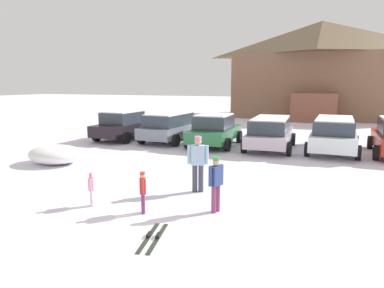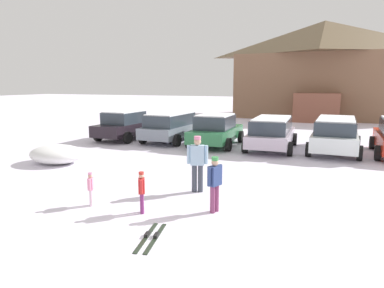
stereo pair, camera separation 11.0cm
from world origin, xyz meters
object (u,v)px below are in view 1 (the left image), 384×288
Objects in this scene: parked_grey_wagon at (169,126)px; skier_teen_in_navy_coat at (216,181)px; parked_silver_wagon at (270,132)px; parked_green_coupe at (215,130)px; skier_child_in_red_jacket at (143,190)px; skier_adult_in_blue_parka at (198,161)px; parked_black_sedan at (124,125)px; pair_of_skis at (153,237)px; plowed_snow_pile at (56,154)px; skier_child_in_pink_snowsuit at (91,187)px; ski_lodge at (320,69)px; parked_white_suv at (334,134)px.

skier_teen_in_navy_coat is (5.55, -9.21, -0.07)m from parked_grey_wagon.
parked_grey_wagon is 5.54m from parked_silver_wagon.
parked_green_coupe reaches higher than parked_grey_wagon.
skier_adult_in_blue_parka is at bearing 72.25° from skier_child_in_red_jacket.
parked_black_sedan is 4.20× the size of skier_child_in_red_jacket.
plowed_snow_pile is at bearing 145.75° from pair_of_skis.
parked_black_sedan reaches higher than parked_grey_wagon.
skier_teen_in_navy_coat is 1.69m from skier_adult_in_blue_parka.
pair_of_skis is (2.38, -1.12, -0.48)m from skier_child_in_pink_snowsuit.
parked_silver_wagon is 9.87m from skier_child_in_red_jacket.
parked_green_coupe is 11.03m from pair_of_skis.
skier_teen_in_navy_coat is 1.58× the size of skier_child_in_pink_snowsuit.
plowed_snow_pile is (-2.01, -6.46, -0.50)m from parked_grey_wagon.
plowed_snow_pile is (-5.92, 3.47, -0.22)m from skier_child_in_red_jacket.
parked_grey_wagon is (-7.26, -18.32, -3.67)m from ski_lodge.
parked_white_suv is 11.68m from skier_child_in_pink_snowsuit.
parked_black_sedan reaches higher than parked_green_coupe.
skier_teen_in_navy_coat is (2.84, -8.93, -0.03)m from parked_green_coupe.
ski_lodge is 15.09× the size of skier_child_in_red_jacket.
parked_green_coupe reaches higher than parked_silver_wagon.
skier_child_in_pink_snowsuit is at bearing -135.53° from skier_adult_in_blue_parka.
parked_green_coupe is 2.94× the size of pair_of_skis.
skier_teen_in_navy_coat is at bearing -54.47° from skier_adult_in_blue_parka.
pair_of_skis is 0.64× the size of plowed_snow_pile.
skier_child_in_pink_snowsuit is at bearing -76.43° from parked_grey_wagon.
skier_teen_in_navy_coat is 8.06m from plowed_snow_pile.
skier_teen_in_navy_coat is at bearing 13.60° from skier_child_in_pink_snowsuit.
parked_grey_wagon is at bearing 120.26° from skier_adult_in_blue_parka.
parked_grey_wagon is 10.76m from skier_teen_in_navy_coat.
parked_silver_wagon is 5.19× the size of skier_child_in_pink_snowsuit.
parked_silver_wagon reaches higher than skier_child_in_red_jacket.
skier_child_in_red_jacket is at bearing -55.60° from parked_black_sedan.
parked_black_sedan is 10.64m from skier_adult_in_blue_parka.
parked_white_suv is (2.87, 0.24, 0.03)m from parked_silver_wagon.
skier_adult_in_blue_parka is (4.58, -7.84, 0.08)m from parked_grey_wagon.
parked_grey_wagon is at bearing 3.38° from parked_black_sedan.
ski_lodge is 17.71× the size of skier_child_in_pink_snowsuit.
parked_grey_wagon is 2.52× the size of skier_adult_in_blue_parka.
parked_green_coupe reaches higher than skier_teen_in_navy_coat.
skier_adult_in_blue_parka reaches higher than parked_green_coupe.
pair_of_skis is at bearing -79.17° from parked_green_coupe.
parked_green_coupe is at bearing -176.76° from parked_white_suv.
skier_teen_in_navy_coat reaches higher than skier_child_in_red_jacket.
parked_green_coupe is 9.37m from skier_teen_in_navy_coat.
ski_lodge reaches higher than skier_child_in_red_jacket.
plowed_snow_pile is (-7.55, -6.26, -0.48)m from parked_silver_wagon.
parked_black_sedan is 4.93× the size of skier_child_in_pink_snowsuit.
skier_teen_in_navy_coat is 2.17m from pair_of_skis.
skier_teen_in_navy_coat is 0.96× the size of pair_of_skis.
skier_teen_in_navy_coat is at bearing -58.92° from parked_grey_wagon.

